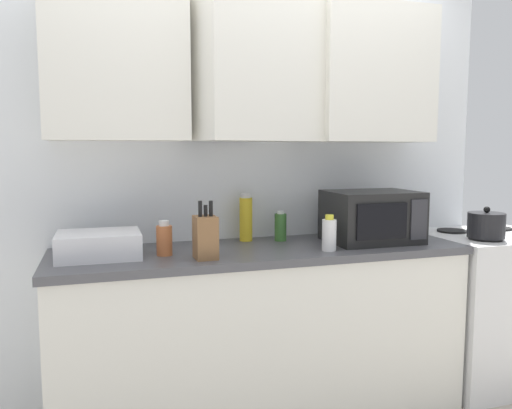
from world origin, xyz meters
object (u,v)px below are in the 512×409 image
dish_rack (99,245)px  kettle (486,225)px  bottle_white_jar (329,234)px  stove_range (488,306)px  bottle_green_oil (280,227)px  knife_block (205,237)px  bottle_yellow_mustard (246,218)px  bottle_spice_jar (164,239)px  microwave (372,216)px

dish_rack → kettle: bearing=-4.4°
dish_rack → bottle_white_jar: bearing=-9.2°
stove_range → bottle_white_jar: bottle_white_jar is taller
dish_rack → bottle_green_oil: bottle_green_oil is taller
stove_range → knife_block: size_ratio=3.34×
bottle_green_oil → bottle_white_jar: bearing=-67.4°
stove_range → bottle_yellow_mustard: (-1.47, 0.23, 0.58)m
stove_range → bottle_spice_jar: size_ratio=5.42×
bottle_green_oil → bottle_spice_jar: bearing=-163.6°
microwave → stove_range: bearing=0.2°
bottle_white_jar → knife_block: bearing=179.8°
microwave → bottle_yellow_mustard: (-0.65, 0.23, -0.01)m
kettle → bottle_yellow_mustard: (-1.30, 0.37, 0.04)m
kettle → bottle_green_oil: kettle is taller
stove_range → dish_rack: (-2.26, 0.02, 0.51)m
stove_range → bottle_green_oil: (-1.29, 0.17, 0.53)m
stove_range → bottle_green_oil: bearing=172.4°
kettle → knife_block: size_ratio=0.74×
bottle_yellow_mustard → knife_block: bearing=-128.6°
stove_range → microwave: 1.01m
microwave → dish_rack: 1.44m
bottle_spice_jar → kettle: bearing=-3.8°
knife_block → bottle_yellow_mustard: bearing=51.4°
stove_range → bottle_green_oil: 1.40m
dish_rack → microwave: bearing=-0.9°
knife_block → stove_range: bearing=5.0°
bottle_green_oil → kettle: bearing=-15.6°
knife_block → bottle_green_oil: size_ratio=1.63×
kettle → bottle_spice_jar: kettle is taller
knife_block → kettle: bearing=0.6°
kettle → bottle_yellow_mustard: bearing=164.2°
dish_rack → bottle_spice_jar: bottle_spice_jar is taller
knife_block → bottle_yellow_mustard: knife_block is taller
stove_range → dish_rack: 2.31m
bottle_green_oil → bottle_white_jar: size_ratio=0.92×
stove_range → kettle: size_ratio=4.54×
knife_block → bottle_spice_jar: knife_block is taller
stove_range → bottle_white_jar: (-1.15, -0.16, 0.53)m
bottle_spice_jar → microwave: bearing=1.0°
bottle_white_jar → bottle_spice_jar: bottle_white_jar is taller
knife_block → microwave: bearing=9.1°
stove_range → microwave: bearing=-179.8°
kettle → bottle_white_jar: size_ratio=1.10×
dish_rack → knife_block: size_ratio=1.39×
dish_rack → bottle_spice_jar: 0.30m
bottle_green_oil → microwave: bearing=-20.5°
knife_block → dish_rack: bearing=159.5°
microwave → bottle_yellow_mustard: microwave is taller
knife_block → bottle_yellow_mustard: 0.50m
bottle_yellow_mustard → kettle: bearing=-15.8°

